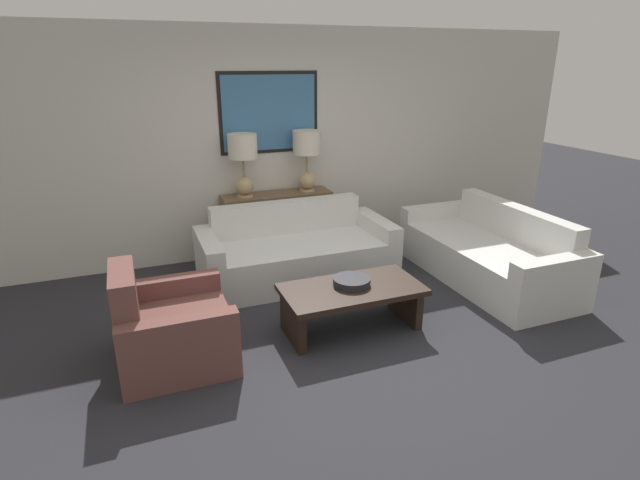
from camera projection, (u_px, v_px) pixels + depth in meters
The scene contains 10 objects.
ground_plane at pixel (354, 344), 4.22m from camera, with size 20.00×20.00×0.00m, color #28282D.
back_wall at pixel (269, 144), 5.92m from camera, with size 8.38×0.12×2.65m.
console_table at pixel (278, 225), 6.01m from camera, with size 1.30×0.37×0.79m.
table_lamp_left at pixel (243, 157), 5.59m from camera, with size 0.33×0.33×0.72m.
table_lamp_right at pixel (307, 152), 5.85m from camera, with size 0.33×0.33×0.72m.
couch_by_back_wall at pixel (296, 254), 5.45m from camera, with size 2.07×0.93×0.79m.
couch_by_side at pixel (488, 255), 5.42m from camera, with size 0.93×2.07×0.79m.
coffee_table at pixel (352, 298), 4.38m from camera, with size 1.22×0.64×0.41m.
decorative_bowl at pixel (352, 281), 4.37m from camera, with size 0.33×0.33×0.06m.
armchair_near_back_wall at pixel (170, 329), 3.92m from camera, with size 0.86×0.90×0.82m.
Camera 1 is at (-1.61, -3.32, 2.27)m, focal length 28.00 mm.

